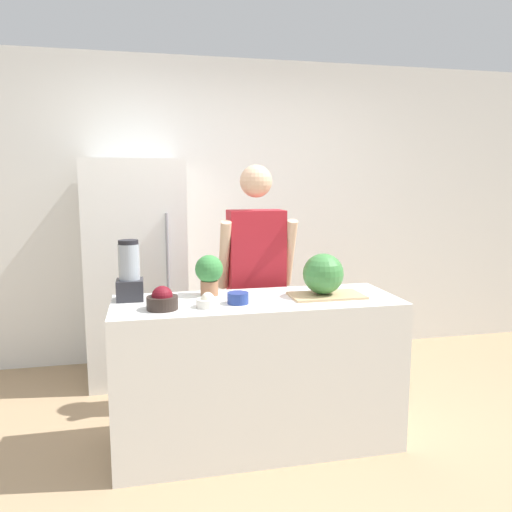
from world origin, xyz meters
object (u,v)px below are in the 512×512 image
Objects in this scene: bowl_cream at (208,301)px; blender at (129,274)px; bowl_cherries at (162,300)px; person at (256,284)px; potted_plant at (209,272)px; watermelon at (323,274)px; refrigerator at (138,271)px; bowl_small_blue at (238,298)px.

bowl_cream is 0.50m from blender.
bowl_cream is at bearing -0.16° from bowl_cherries.
person reaches higher than potted_plant.
person is 6.90× the size of watermelon.
refrigerator is at bearing 112.17° from potted_plant.
bowl_small_blue is 0.34× the size of blender.
bowl_cherries reaches higher than bowl_cream.
bowl_cherries is 0.33m from blender.
refrigerator is 14.40× the size of bowl_small_blue.
potted_plant reaches higher than bowl_cream.
watermelon is 0.72m from bowl_cream.
bowl_cherries is at bearing -135.87° from potted_plant.
refrigerator is 7.08× the size of potted_plant.
person is at bearing 44.52° from potted_plant.
blender reaches higher than bowl_cherries.
blender is at bearing -91.22° from refrigerator.
bowl_cream is (-0.70, -0.11, -0.10)m from watermelon.
person is 0.93m from blender.
watermelon reaches higher than potted_plant.
watermelon is 0.68m from potted_plant.
potted_plant reaches higher than bowl_small_blue.
bowl_small_blue is at bearing 12.56° from bowl_cream.
refrigerator is 4.95× the size of blender.
person is at bearing 57.32° from bowl_cream.
blender reaches higher than bowl_cream.
person reaches higher than watermelon.
bowl_cream is 0.52× the size of potted_plant.
potted_plant is at bearing 81.04° from bowl_cream.
watermelon is (0.29, -0.53, 0.15)m from person.
bowl_cherries is 0.42m from bowl_small_blue.
refrigerator reaches higher than blender.
person is 13.15× the size of bowl_cream.
refrigerator is 1.17m from potted_plant.
bowl_cherries is 0.69× the size of potted_plant.
potted_plant is (-0.66, 0.17, 0.00)m from watermelon.
bowl_cream is at bearing -167.44° from bowl_small_blue.
bowl_cream is at bearing -98.96° from potted_plant.
bowl_cherries is 1.40× the size of bowl_small_blue.
refrigerator is 1.07m from person.
watermelon is 0.70× the size of blender.
blender is (-0.17, 0.25, 0.10)m from bowl_cherries.
person is 6.86× the size of potted_plant.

